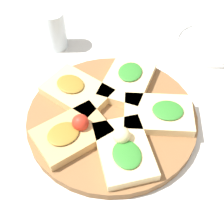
{
  "coord_description": "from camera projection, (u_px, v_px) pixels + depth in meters",
  "views": [
    {
      "loc": [
        0.29,
        0.32,
        0.57
      ],
      "look_at": [
        0.0,
        0.0,
        0.03
      ],
      "focal_mm": 50.0,
      "sensor_mm": 36.0,
      "label": 1
    }
  ],
  "objects": [
    {
      "name": "focaccia_slice_2",
      "position": [
        76.0,
        91.0,
        0.73
      ],
      "size": [
        0.13,
        0.17,
        0.03
      ],
      "color": "#DBB775",
      "rests_on": "serving_board"
    },
    {
      "name": "ground_plane",
      "position": [
        112.0,
        121.0,
        0.71
      ],
      "size": [
        3.0,
        3.0,
        0.0
      ],
      "primitive_type": "plane",
      "color": "beige"
    },
    {
      "name": "serving_board",
      "position": [
        112.0,
        118.0,
        0.71
      ],
      "size": [
        0.38,
        0.38,
        0.02
      ],
      "primitive_type": "cylinder",
      "color": "brown",
      "rests_on": "ground_plane"
    },
    {
      "name": "focaccia_slice_4",
      "position": [
        124.0,
        149.0,
        0.63
      ],
      "size": [
        0.16,
        0.18,
        0.05
      ],
      "color": "#E5C689",
      "rests_on": "serving_board"
    },
    {
      "name": "focaccia_slice_3",
      "position": [
        72.0,
        132.0,
        0.65
      ],
      "size": [
        0.16,
        0.12,
        0.05
      ],
      "color": "tan",
      "rests_on": "serving_board"
    },
    {
      "name": "focaccia_slice_1",
      "position": [
        128.0,
        80.0,
        0.75
      ],
      "size": [
        0.18,
        0.16,
        0.03
      ],
      "color": "#E5C689",
      "rests_on": "serving_board"
    },
    {
      "name": "plate_left",
      "position": [
        208.0,
        44.0,
        0.87
      ],
      "size": [
        0.19,
        0.19,
        0.02
      ],
      "color": "white",
      "rests_on": "ground_plane"
    },
    {
      "name": "focaccia_slice_0",
      "position": [
        159.0,
        114.0,
        0.69
      ],
      "size": [
        0.18,
        0.18,
        0.03
      ],
      "color": "#E5C689",
      "rests_on": "serving_board"
    },
    {
      "name": "water_glass",
      "position": [
        55.0,
        30.0,
        0.84
      ],
      "size": [
        0.06,
        0.06,
        0.11
      ],
      "primitive_type": "cylinder",
      "color": "silver",
      "rests_on": "ground_plane"
    }
  ]
}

